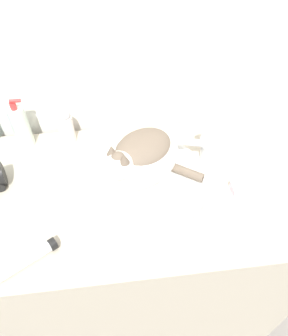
{
  "coord_description": "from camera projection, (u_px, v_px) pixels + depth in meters",
  "views": [
    {
      "loc": [
        -0.02,
        -0.31,
        1.59
      ],
      "look_at": [
        0.05,
        0.29,
        0.95
      ],
      "focal_mm": 32.0,
      "sensor_mm": 36.0,
      "label": 1
    }
  ],
  "objects": [
    {
      "name": "cat",
      "position": [
        142.0,
        157.0,
        0.86
      ],
      "size": [
        0.33,
        0.29,
        0.18
      ],
      "rotation": [
        0.0,
        0.0,
        3.86
      ],
      "color": "silver",
      "rests_on": "sink_basin"
    },
    {
      "name": "wall_back",
      "position": [
        115.0,
        32.0,
        0.95
      ],
      "size": [
        8.0,
        0.05,
        2.4
      ],
      "color": "silver",
      "rests_on": "ground_plane"
    },
    {
      "name": "cream_tube",
      "position": [
        27.0,
        260.0,
        0.77
      ],
      "size": [
        0.16,
        0.12,
        0.03
      ],
      "rotation": [
        0.0,
        0.0,
        0.55
      ],
      "color": "silver",
      "rests_on": "vanity_counter"
    },
    {
      "name": "vanity_counter",
      "position": [
        132.0,
        253.0,
        1.26
      ],
      "size": [
        1.13,
        0.61,
        0.86
      ],
      "color": "#B2A893",
      "rests_on": "ground_plane"
    },
    {
      "name": "soap_pump_bottle",
      "position": [
        21.0,
        127.0,
        1.04
      ],
      "size": [
        0.06,
        0.06,
        0.19
      ],
      "color": "silver",
      "rests_on": "vanity_counter"
    },
    {
      "name": "faucet",
      "position": [
        206.0,
        142.0,
        0.99
      ],
      "size": [
        0.15,
        0.09,
        0.14
      ],
      "rotation": [
        0.0,
        0.0,
        -2.72
      ],
      "color": "silver",
      "rests_on": "vanity_counter"
    },
    {
      "name": "sink_basin",
      "position": [
        143.0,
        180.0,
        0.94
      ],
      "size": [
        0.4,
        0.4,
        0.05
      ],
      "color": "silver",
      "rests_on": "vanity_counter"
    },
    {
      "name": "soap_bar",
      "position": [
        242.0,
        188.0,
        0.93
      ],
      "size": [
        0.06,
        0.05,
        0.02
      ],
      "color": "silver",
      "rests_on": "vanity_counter"
    },
    {
      "name": "deodorant_stick",
      "position": [
        66.0,
        126.0,
        1.06
      ],
      "size": [
        0.05,
        0.05,
        0.14
      ],
      "color": "silver",
      "rests_on": "vanity_counter"
    }
  ]
}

